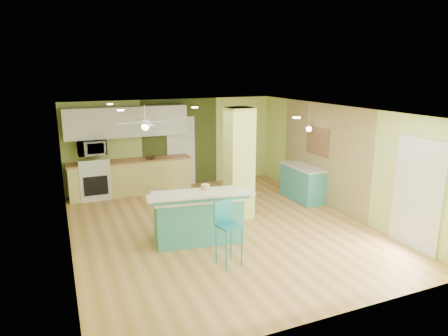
{
  "coord_description": "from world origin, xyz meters",
  "views": [
    {
      "loc": [
        -3.05,
        -7.36,
        3.3
      ],
      "look_at": [
        0.24,
        0.4,
        1.21
      ],
      "focal_mm": 32.0,
      "sensor_mm": 36.0,
      "label": 1
    }
  ],
  "objects": [
    {
      "name": "floor",
      "position": [
        0.0,
        0.0,
        -0.01
      ],
      "size": [
        6.0,
        7.0,
        0.01
      ],
      "primitive_type": "cube",
      "color": "#A6793A",
      "rests_on": "ground"
    },
    {
      "name": "ceiling",
      "position": [
        0.0,
        0.0,
        2.5
      ],
      "size": [
        6.0,
        7.0,
        0.01
      ],
      "primitive_type": "cube",
      "color": "white",
      "rests_on": "wall_back"
    },
    {
      "name": "wall_back",
      "position": [
        0.0,
        3.5,
        1.25
      ],
      "size": [
        6.0,
        0.01,
        2.5
      ],
      "primitive_type": "cube",
      "color": "#C1D572",
      "rests_on": "floor"
    },
    {
      "name": "wall_front",
      "position": [
        0.0,
        -3.5,
        1.25
      ],
      "size": [
        6.0,
        0.01,
        2.5
      ],
      "primitive_type": "cube",
      "color": "#C1D572",
      "rests_on": "floor"
    },
    {
      "name": "wall_left",
      "position": [
        -3.0,
        0.0,
        1.25
      ],
      "size": [
        0.01,
        7.0,
        2.5
      ],
      "primitive_type": "cube",
      "color": "#C1D572",
      "rests_on": "floor"
    },
    {
      "name": "wall_right",
      "position": [
        3.0,
        0.0,
        1.25
      ],
      "size": [
        0.01,
        7.0,
        2.5
      ],
      "primitive_type": "cube",
      "color": "#C1D572",
      "rests_on": "floor"
    },
    {
      "name": "wood_panel",
      "position": [
        2.99,
        0.6,
        1.25
      ],
      "size": [
        0.02,
        3.4,
        2.5
      ],
      "primitive_type": "cube",
      "color": "#8C7950",
      "rests_on": "floor"
    },
    {
      "name": "olive_accent",
      "position": [
        0.2,
        3.49,
        1.25
      ],
      "size": [
        2.2,
        0.02,
        2.5
      ],
      "primitive_type": "cube",
      "color": "#38441B",
      "rests_on": "floor"
    },
    {
      "name": "interior_door",
      "position": [
        0.2,
        3.46,
        1.0
      ],
      "size": [
        0.82,
        0.05,
        2.0
      ],
      "primitive_type": "cube",
      "color": "white",
      "rests_on": "floor"
    },
    {
      "name": "french_door",
      "position": [
        2.97,
        -2.3,
        1.05
      ],
      "size": [
        0.04,
        1.08,
        2.1
      ],
      "primitive_type": "cube",
      "color": "silver",
      "rests_on": "floor"
    },
    {
      "name": "column",
      "position": [
        0.65,
        0.5,
        1.25
      ],
      "size": [
        0.55,
        0.55,
        2.5
      ],
      "primitive_type": "cube",
      "color": "#C6D161",
      "rests_on": "floor"
    },
    {
      "name": "kitchen_run",
      "position": [
        -1.3,
        3.2,
        0.47
      ],
      "size": [
        3.25,
        0.63,
        0.94
      ],
      "color": "#CEC76C",
      "rests_on": "floor"
    },
    {
      "name": "stove",
      "position": [
        -2.25,
        3.19,
        0.46
      ],
      "size": [
        0.76,
        0.66,
        1.08
      ],
      "color": "silver",
      "rests_on": "floor"
    },
    {
      "name": "upper_cabinets",
      "position": [
        -1.3,
        3.32,
        1.95
      ],
      "size": [
        3.2,
        0.34,
        0.8
      ],
      "primitive_type": "cube",
      "color": "silver",
      "rests_on": "wall_back"
    },
    {
      "name": "microwave",
      "position": [
        -2.25,
        3.2,
        1.35
      ],
      "size": [
        0.7,
        0.48,
        0.39
      ],
      "primitive_type": "imported",
      "color": "silver",
      "rests_on": "wall_back"
    },
    {
      "name": "ceiling_fan",
      "position": [
        -1.1,
        2.0,
        2.08
      ],
      "size": [
        1.41,
        1.41,
        0.61
      ],
      "color": "white",
      "rests_on": "ceiling"
    },
    {
      "name": "pendant_lamp",
      "position": [
        2.65,
        0.75,
        1.88
      ],
      "size": [
        0.14,
        0.14,
        0.69
      ],
      "color": "silver",
      "rests_on": "ceiling"
    },
    {
      "name": "wall_decor",
      "position": [
        2.96,
        0.8,
        1.55
      ],
      "size": [
        0.03,
        0.9,
        0.7
      ],
      "primitive_type": "cube",
      "color": "brown",
      "rests_on": "wood_panel"
    },
    {
      "name": "peninsula",
      "position": [
        -0.64,
        -0.36,
        0.49
      ],
      "size": [
        2.03,
        1.32,
        1.07
      ],
      "rotation": [
        0.0,
        0.0,
        -0.14
      ],
      "color": "teal",
      "rests_on": "floor"
    },
    {
      "name": "bar_stool",
      "position": [
        -0.52,
        -1.51,
        0.76
      ],
      "size": [
        0.44,
        0.44,
        1.14
      ],
      "rotation": [
        0.0,
        0.0,
        0.18
      ],
      "color": "teal",
      "rests_on": "floor"
    },
    {
      "name": "side_counter",
      "position": [
        2.7,
        1.0,
        0.44
      ],
      "size": [
        0.58,
        1.37,
        0.88
      ],
      "color": "teal",
      "rests_on": "floor"
    },
    {
      "name": "fruit_bowl",
      "position": [
        -0.77,
        3.1,
        0.97
      ],
      "size": [
        0.31,
        0.31,
        0.06
      ],
      "primitive_type": "imported",
      "rotation": [
        0.0,
        0.0,
        -0.23
      ],
      "color": "#3A2818",
      "rests_on": "kitchen_run"
    },
    {
      "name": "canister",
      "position": [
        -0.46,
        -0.33,
        1.02
      ],
      "size": [
        0.17,
        0.17,
        0.19
      ],
      "primitive_type": "cylinder",
      "color": "gold",
      "rests_on": "peninsula"
    }
  ]
}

